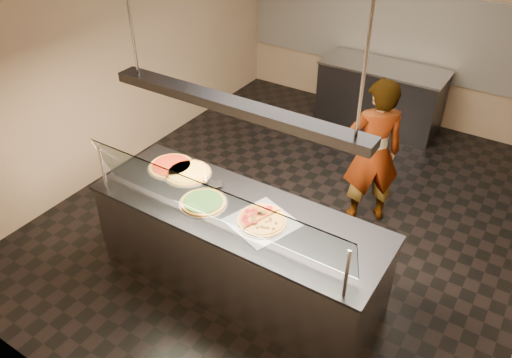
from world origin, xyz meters
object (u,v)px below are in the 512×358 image
Objects in this scene: pizza_spinach at (203,202)px; worker at (373,153)px; perforated_tray at (262,222)px; pizza_cheese at (188,172)px; heat_lamp_housing at (234,106)px; half_pizza_pepperoni at (252,215)px; prep_table at (380,96)px; half_pizza_sausage at (272,224)px; pizza_tomato at (172,166)px; serving_counter at (238,249)px; sneeze_guard at (212,203)px; pizza_spatula at (210,180)px.

pizza_spinach is 1.98m from worker.
perforated_tray is 1.37× the size of pizza_cheese.
heat_lamp_housing is (0.31, 0.09, 1.00)m from pizza_spinach.
half_pizza_pepperoni reaches higher than pizza_spinach.
heat_lamp_housing is (-0.62, -1.66, 1.09)m from worker.
pizza_cheese is (-0.42, 0.30, -0.00)m from pizza_spinach.
pizza_spinach is 3.98m from prep_table.
pizza_cheese is at bearing 165.28° from half_pizza_pepperoni.
heat_lamp_housing is at bearing 175.32° from half_pizza_sausage.
serving_counter is at bearing -12.73° from pizza_tomato.
heat_lamp_housing is at bearing 0.00° from serving_counter.
pizza_tomato is at bearing 5.28° from worker.
sneeze_guard is at bearing -131.34° from perforated_tray.
worker is at bearing 53.60° from pizza_spatula.
pizza_spatula is (-0.46, 0.55, -0.27)m from sneeze_guard.
pizza_tomato is at bearing 167.86° from half_pizza_pepperoni.
perforated_tray is 1.38× the size of pizza_tomato.
heat_lamp_housing is (0.10, -3.86, 1.48)m from prep_table.
serving_counter is at bearing 90.00° from sneeze_guard.
pizza_cheese is at bearing -99.79° from prep_table.
serving_counter is at bearing 31.99° from worker.
half_pizza_pepperoni is 0.94m from pizza_cheese.
half_pizza_pepperoni is 1.05× the size of pizza_spinach.
half_pizza_sausage is 0.26× the size of prep_table.
half_pizza_sausage reaches higher than pizza_spinach.
half_pizza_pepperoni reaches higher than serving_counter.
worker is (1.08, 1.46, -0.10)m from pizza_spatula.
worker is (1.35, 1.45, -0.09)m from pizza_cheese.
half_pizza_pepperoni is 1.67× the size of pizza_spatula.
pizza_spinach is 0.95× the size of pizza_tomato.
pizza_cheese is 0.26× the size of prep_table.
sneeze_guard is (0.00, -0.34, 0.76)m from serving_counter.
pizza_spatula is at bearing 130.07° from sneeze_guard.
worker is at bearing -71.92° from prep_table.
half_pizza_pepperoni is at bearing 179.05° from half_pizza_sausage.
pizza_spatula is (0.27, -0.01, 0.01)m from pizza_cheese.
serving_counter is 0.70m from pizza_spatula.
heat_lamp_housing is at bearing 174.28° from perforated_tray.
pizza_tomato is (-1.22, 0.24, 0.01)m from perforated_tray.
half_pizza_pepperoni is 0.49m from pizza_spinach.
sneeze_guard is 0.80m from heat_lamp_housing.
heat_lamp_housing is at bearing -23.84° from pizza_spatula.
pizza_spatula is at bearing 162.61° from perforated_tray.
heat_lamp_housing is (-0.38, 0.03, 0.99)m from half_pizza_sausage.
heat_lamp_housing is (0.00, 0.00, 1.48)m from serving_counter.
heat_lamp_housing is (0.73, -0.21, 1.01)m from pizza_cheese.
prep_table is 0.78× the size of heat_lamp_housing.
half_pizza_sausage is at bearing -10.46° from pizza_tomato.
heat_lamp_housing is at bearing 31.99° from worker.
pizza_tomato is at bearing 167.27° from serving_counter.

